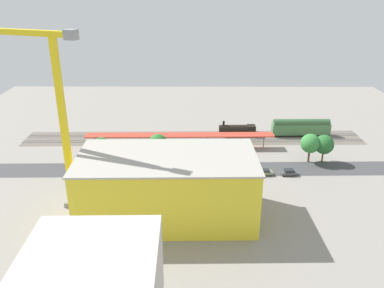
{
  "coord_description": "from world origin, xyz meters",
  "views": [
    {
      "loc": [
        0.02,
        104.17,
        48.98
      ],
      "look_at": [
        0.4,
        2.88,
        7.17
      ],
      "focal_mm": 36.88,
      "sensor_mm": 36.0,
      "label": 1
    }
  ],
  "objects_px": {
    "box_truck_0": "(124,179)",
    "street_tree_4": "(158,143)",
    "passenger_coach": "(301,127)",
    "parked_car_0": "(289,173)",
    "platform_canopy_near": "(180,135)",
    "traffic_light": "(91,161)",
    "parked_car_3": "(219,173)",
    "locomotive": "(239,130)",
    "tower_crane": "(51,105)",
    "street_tree_1": "(324,145)",
    "street_tree_0": "(159,144)",
    "construction_building": "(168,188)",
    "parked_car_2": "(244,172)",
    "parked_car_4": "(197,172)",
    "street_tree_2": "(101,148)",
    "parked_car_1": "(264,173)",
    "street_tree_3": "(310,143)"
  },
  "relations": [
    {
      "from": "parked_car_3",
      "to": "construction_building",
      "type": "distance_m",
      "value": 24.54
    },
    {
      "from": "box_truck_0",
      "to": "traffic_light",
      "type": "bearing_deg",
      "value": -23.79
    },
    {
      "from": "traffic_light",
      "to": "locomotive",
      "type": "bearing_deg",
      "value": -143.94
    },
    {
      "from": "parked_car_2",
      "to": "street_tree_2",
      "type": "distance_m",
      "value": 41.24
    },
    {
      "from": "locomotive",
      "to": "tower_crane",
      "type": "relative_size",
      "value": 0.34
    },
    {
      "from": "parked_car_2",
      "to": "box_truck_0",
      "type": "height_order",
      "value": "box_truck_0"
    },
    {
      "from": "tower_crane",
      "to": "traffic_light",
      "type": "xyz_separation_m",
      "value": [
        -3.47,
        -13.15,
        -19.33
      ]
    },
    {
      "from": "parked_car_3",
      "to": "parked_car_4",
      "type": "distance_m",
      "value": 5.99
    },
    {
      "from": "construction_building",
      "to": "box_truck_0",
      "type": "bearing_deg",
      "value": -51.03
    },
    {
      "from": "street_tree_0",
      "to": "parked_car_1",
      "type": "bearing_deg",
      "value": 162.87
    },
    {
      "from": "parked_car_0",
      "to": "parked_car_1",
      "type": "xyz_separation_m",
      "value": [
        6.72,
        -0.02,
        -0.01
      ]
    },
    {
      "from": "platform_canopy_near",
      "to": "passenger_coach",
      "type": "distance_m",
      "value": 42.45
    },
    {
      "from": "passenger_coach",
      "to": "parked_car_4",
      "type": "xyz_separation_m",
      "value": [
        35.68,
        29.74,
        -2.36
      ]
    },
    {
      "from": "street_tree_4",
      "to": "parked_car_3",
      "type": "bearing_deg",
      "value": 152.76
    },
    {
      "from": "traffic_light",
      "to": "street_tree_4",
      "type": "bearing_deg",
      "value": -149.86
    },
    {
      "from": "street_tree_1",
      "to": "parked_car_3",
      "type": "bearing_deg",
      "value": 16.29
    },
    {
      "from": "parked_car_4",
      "to": "street_tree_1",
      "type": "xyz_separation_m",
      "value": [
        -36.76,
        -8.53,
        4.68
      ]
    },
    {
      "from": "parked_car_4",
      "to": "box_truck_0",
      "type": "bearing_deg",
      "value": 16.34
    },
    {
      "from": "box_truck_0",
      "to": "passenger_coach",
      "type": "bearing_deg",
      "value": -147.19
    },
    {
      "from": "street_tree_3",
      "to": "parked_car_1",
      "type": "bearing_deg",
      "value": 31.25
    },
    {
      "from": "parked_car_0",
      "to": "street_tree_4",
      "type": "xyz_separation_m",
      "value": [
        36.32,
        -8.59,
        5.12
      ]
    },
    {
      "from": "platform_canopy_near",
      "to": "box_truck_0",
      "type": "distance_m",
      "value": 28.25
    },
    {
      "from": "box_truck_0",
      "to": "street_tree_4",
      "type": "bearing_deg",
      "value": -119.49
    },
    {
      "from": "passenger_coach",
      "to": "parked_car_0",
      "type": "relative_size",
      "value": 4.35
    },
    {
      "from": "parked_car_3",
      "to": "street_tree_3",
      "type": "relative_size",
      "value": 0.47
    },
    {
      "from": "locomotive",
      "to": "parked_car_4",
      "type": "distance_m",
      "value": 33.16
    },
    {
      "from": "locomotive",
      "to": "street_tree_2",
      "type": "relative_size",
      "value": 1.77
    },
    {
      "from": "parked_car_3",
      "to": "tower_crane",
      "type": "height_order",
      "value": "tower_crane"
    },
    {
      "from": "parked_car_2",
      "to": "construction_building",
      "type": "relative_size",
      "value": 0.11
    },
    {
      "from": "parked_car_2",
      "to": "traffic_light",
      "type": "xyz_separation_m",
      "value": [
        41.17,
        1.67,
        4.07
      ]
    },
    {
      "from": "locomotive",
      "to": "street_tree_4",
      "type": "bearing_deg",
      "value": 39.56
    },
    {
      "from": "parked_car_3",
      "to": "construction_building",
      "type": "xyz_separation_m",
      "value": [
        12.65,
        20.01,
        6.44
      ]
    },
    {
      "from": "platform_canopy_near",
      "to": "box_truck_0",
      "type": "bearing_deg",
      "value": 60.59
    },
    {
      "from": "parked_car_2",
      "to": "street_tree_1",
      "type": "relative_size",
      "value": 0.51
    },
    {
      "from": "street_tree_0",
      "to": "street_tree_4",
      "type": "xyz_separation_m",
      "value": [
        0.13,
        0.51,
        0.6
      ]
    },
    {
      "from": "parked_car_4",
      "to": "tower_crane",
      "type": "xyz_separation_m",
      "value": [
        31.81,
        14.7,
        23.39
      ]
    },
    {
      "from": "construction_building",
      "to": "tower_crane",
      "type": "distance_m",
      "value": 30.89
    },
    {
      "from": "platform_canopy_near",
      "to": "construction_building",
      "type": "xyz_separation_m",
      "value": [
        1.34,
        39.36,
        2.88
      ]
    },
    {
      "from": "parked_car_0",
      "to": "parked_car_3",
      "type": "relative_size",
      "value": 1.11
    },
    {
      "from": "tower_crane",
      "to": "box_truck_0",
      "type": "xyz_separation_m",
      "value": [
        -12.67,
        -9.09,
        -22.61
      ]
    },
    {
      "from": "box_truck_0",
      "to": "locomotive",
      "type": "bearing_deg",
      "value": -133.69
    },
    {
      "from": "parked_car_4",
      "to": "traffic_light",
      "type": "bearing_deg",
      "value": 3.14
    },
    {
      "from": "tower_crane",
      "to": "street_tree_1",
      "type": "bearing_deg",
      "value": -161.29
    },
    {
      "from": "box_truck_0",
      "to": "street_tree_4",
      "type": "distance_m",
      "value": 16.65
    },
    {
      "from": "passenger_coach",
      "to": "construction_building",
      "type": "xyz_separation_m",
      "value": [
        42.36,
        50.22,
        4.04
      ]
    },
    {
      "from": "parked_car_3",
      "to": "box_truck_0",
      "type": "bearing_deg",
      "value": 11.57
    },
    {
      "from": "locomotive",
      "to": "passenger_coach",
      "type": "relative_size",
      "value": 0.7
    },
    {
      "from": "locomotive",
      "to": "tower_crane",
      "type": "xyz_separation_m",
      "value": [
        46.44,
        44.44,
        22.28
      ]
    },
    {
      "from": "parked_car_4",
      "to": "passenger_coach",
      "type": "bearing_deg",
      "value": -140.19
    },
    {
      "from": "parked_car_2",
      "to": "parked_car_3",
      "type": "xyz_separation_m",
      "value": [
        6.85,
        0.59,
        -0.03
      ]
    }
  ]
}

